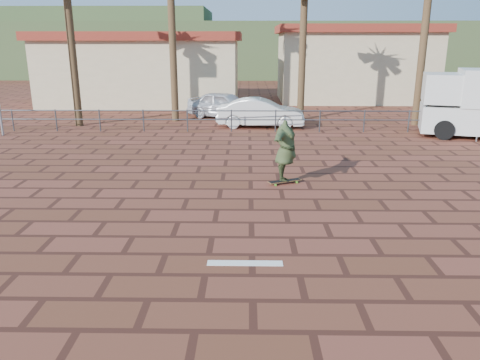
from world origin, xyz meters
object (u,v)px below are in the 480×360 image
(longboard, at_px, (285,181))
(car_silver, at_px, (225,105))
(skateboarder, at_px, (286,151))
(car_white, at_px, (261,113))

(longboard, relative_size, car_silver, 0.25)
(skateboarder, relative_size, car_silver, 0.52)
(skateboarder, xyz_separation_m, car_white, (-0.46, 9.39, -0.29))
(longboard, xyz_separation_m, skateboarder, (0.00, 0.00, 0.89))
(car_white, bearing_deg, skateboarder, -172.86)
(car_silver, xyz_separation_m, car_white, (1.84, -2.74, -0.02))
(longboard, xyz_separation_m, car_silver, (-2.30, 12.13, 0.62))
(longboard, height_order, car_silver, car_silver)
(car_silver, height_order, car_white, car_silver)
(skateboarder, distance_m, car_white, 9.40)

